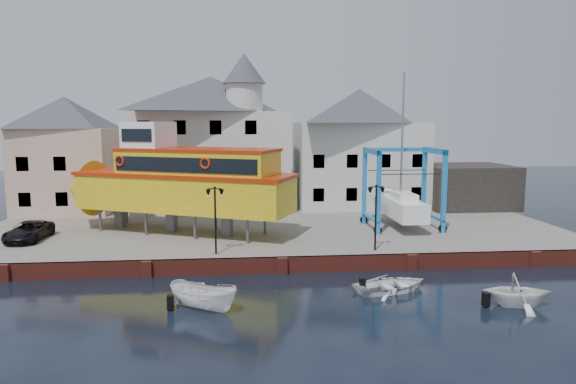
{
  "coord_description": "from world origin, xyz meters",
  "views": [
    {
      "loc": [
        -2.45,
        -29.86,
        9.07
      ],
      "look_at": [
        1.0,
        7.0,
        4.0
      ],
      "focal_mm": 32.0,
      "sensor_mm": 36.0,
      "label": 1
    }
  ],
  "objects": [
    {
      "name": "building_pink",
      "position": [
        -18.0,
        18.0,
        6.15
      ],
      "size": [
        8.0,
        7.0,
        10.3
      ],
      "color": "tan",
      "rests_on": "hardstanding"
    },
    {
      "name": "building_white_main",
      "position": [
        -4.87,
        18.39,
        7.34
      ],
      "size": [
        14.0,
        8.3,
        14.0
      ],
      "color": "silver",
      "rests_on": "hardstanding"
    },
    {
      "name": "travel_lift",
      "position": [
        9.81,
        8.49,
        2.97
      ],
      "size": [
        5.53,
        7.8,
        11.75
      ],
      "rotation": [
        0.0,
        0.0,
        0.01
      ],
      "color": "#1462A7",
      "rests_on": "hardstanding"
    },
    {
      "name": "van",
      "position": [
        -16.99,
        6.16,
        1.64
      ],
      "size": [
        2.23,
        4.63,
        1.27
      ],
      "primitive_type": "imported",
      "rotation": [
        0.0,
        0.0,
        -0.03
      ],
      "color": "black",
      "rests_on": "hardstanding"
    },
    {
      "name": "tour_boat",
      "position": [
        -7.52,
        8.06,
        4.81
      ],
      "size": [
        18.71,
        11.66,
        8.08
      ],
      "rotation": [
        0.0,
        0.0,
        -0.43
      ],
      "color": "#59595E",
      "rests_on": "hardstanding"
    },
    {
      "name": "motorboat_c",
      "position": [
        11.14,
        -6.56,
        0.0
      ],
      "size": [
        3.8,
        3.43,
        1.76
      ],
      "primitive_type": "imported",
      "rotation": [
        0.0,
        0.0,
        1.39
      ],
      "color": "white",
      "rests_on": "ground"
    },
    {
      "name": "shed_dark",
      "position": [
        19.0,
        17.0,
        3.0
      ],
      "size": [
        8.0,
        7.0,
        4.0
      ],
      "primitive_type": "cube",
      "color": "black",
      "rests_on": "hardstanding"
    },
    {
      "name": "motorboat_b",
      "position": [
        5.62,
        -3.68,
        0.0
      ],
      "size": [
        4.86,
        4.03,
        0.87
      ],
      "primitive_type": "imported",
      "rotation": [
        0.0,
        0.0,
        1.85
      ],
      "color": "white",
      "rests_on": "ground"
    },
    {
      "name": "quay_wall",
      "position": [
        -0.0,
        0.1,
        0.5
      ],
      "size": [
        44.0,
        0.47,
        1.0
      ],
      "color": "maroon",
      "rests_on": "ground"
    },
    {
      "name": "building_white_right",
      "position": [
        9.0,
        19.0,
        6.6
      ],
      "size": [
        12.0,
        8.0,
        11.2
      ],
      "color": "silver",
      "rests_on": "hardstanding"
    },
    {
      "name": "ground",
      "position": [
        0.0,
        0.0,
        0.0
      ],
      "size": [
        140.0,
        140.0,
        0.0
      ],
      "primitive_type": "plane",
      "color": "black",
      "rests_on": "ground"
    },
    {
      "name": "hardstanding",
      "position": [
        0.0,
        11.0,
        0.5
      ],
      "size": [
        44.0,
        22.0,
        1.0
      ],
      "primitive_type": "cube",
      "color": "slate",
      "rests_on": "ground"
    },
    {
      "name": "lamp_post_left",
      "position": [
        -4.0,
        1.2,
        4.17
      ],
      "size": [
        1.12,
        0.32,
        4.2
      ],
      "color": "black",
      "rests_on": "hardstanding"
    },
    {
      "name": "lamp_post_right",
      "position": [
        6.0,
        1.2,
        4.17
      ],
      "size": [
        1.12,
        0.32,
        4.2
      ],
      "color": "black",
      "rests_on": "hardstanding"
    },
    {
      "name": "motorboat_a",
      "position": [
        -4.3,
        -5.53,
        0.0
      ],
      "size": [
        4.05,
        3.33,
        1.5
      ],
      "primitive_type": "imported",
      "rotation": [
        0.0,
        0.0,
        1.0
      ],
      "color": "white",
      "rests_on": "ground"
    }
  ]
}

